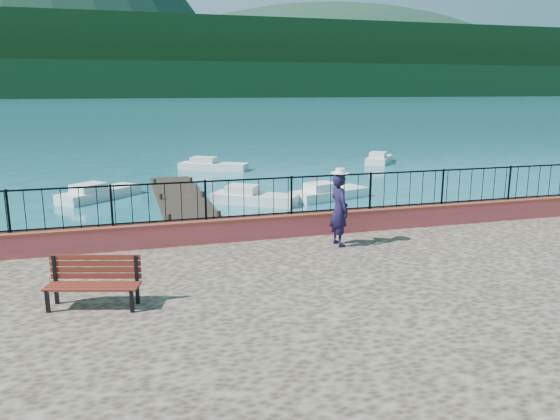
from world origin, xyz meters
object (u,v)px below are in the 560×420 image
boat_1 (254,194)px  person (339,210)px  boat_2 (330,190)px  boat_5 (379,157)px  boat_0 (22,249)px  boat_3 (100,190)px  park_bench (94,292)px  boat_4 (213,163)px

boat_1 → person: bearing=-58.5°
boat_2 → boat_5: (7.70, 10.50, 0.00)m
boat_0 → boat_3: (1.89, 9.17, 0.00)m
park_bench → boat_2: (9.67, 13.35, -1.07)m
person → boat_1: (0.54, 10.88, -1.68)m
boat_0 → boat_4: size_ratio=0.99×
boat_0 → boat_1: 10.40m
boat_3 → boat_5: size_ratio=1.19×
boat_1 → boat_4: bearing=124.6°
boat_4 → boat_5: 11.31m
person → boat_0: bearing=54.2°
park_bench → boat_2: park_bench is taller
person → boat_5: bearing=-33.4°
park_bench → boat_5: bearing=70.0°
boat_5 → boat_0: bearing=166.7°
boat_1 → boat_4: 10.49m
boat_0 → boat_2: size_ratio=1.14×
boat_3 → park_bench: bearing=-130.8°
boat_3 → boat_2: bearing=-58.7°
park_bench → person: size_ratio=0.95×
boat_2 → boat_4: 11.01m
person → boat_3: bearing=18.7°
boat_0 → boat_1: size_ratio=1.11×
boat_0 → boat_1: bearing=44.3°
boat_2 → boat_5: size_ratio=1.10×
boat_2 → boat_3: size_ratio=0.92×
boat_2 → boat_3: same height
boat_5 → park_bench: bearing=-179.6°
park_bench → boat_3: 16.37m
park_bench → boat_2: bearing=70.2°
boat_0 → person: bearing=-22.9°
boat_1 → boat_2: bearing=35.8°
boat_4 → boat_2: bearing=-41.9°
boat_2 → boat_3: bearing=145.5°
person → boat_4: size_ratio=0.42×
boat_1 → boat_5: bearing=77.5°
boat_3 → boat_0: bearing=-144.0°
person → boat_1: person is taller
park_bench → boat_2: 16.52m
park_bench → boat_1: 14.64m
boat_1 → boat_2: same height
boat_1 → boat_0: bearing=-109.8°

